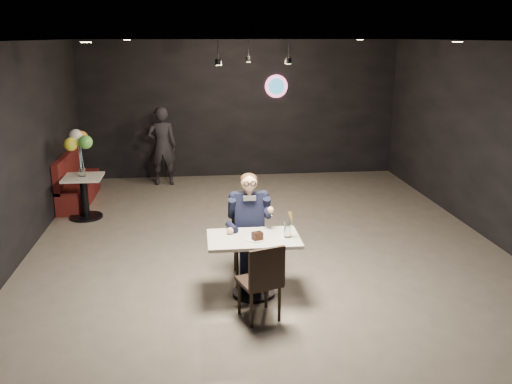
{
  "coord_description": "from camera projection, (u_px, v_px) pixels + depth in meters",
  "views": [
    {
      "loc": [
        -1.01,
        -7.51,
        3.06
      ],
      "look_at": [
        -0.25,
        -0.87,
        1.14
      ],
      "focal_mm": 38.0,
      "sensor_mm": 36.0,
      "label": 1
    }
  ],
  "objects": [
    {
      "name": "chair_near",
      "position": [
        259.0,
        280.0,
        6.01
      ],
      "size": [
        0.54,
        0.57,
        0.92
      ],
      "primitive_type": "cube",
      "rotation": [
        0.0,
        0.0,
        0.32
      ],
      "color": "black",
      "rests_on": "floor"
    },
    {
      "name": "booth_bench",
      "position": [
        78.0,
        178.0,
        10.28
      ],
      "size": [
        0.47,
        1.88,
        0.94
      ],
      "primitive_type": "cube",
      "color": "#420F0E",
      "rests_on": "floor"
    },
    {
      "name": "side_table",
      "position": [
        85.0,
        196.0,
        9.38
      ],
      "size": [
        0.64,
        0.64,
        0.8
      ],
      "primitive_type": "cube",
      "color": "silver",
      "rests_on": "floor"
    },
    {
      "name": "mint_leaf",
      "position": [
        259.0,
        233.0,
        6.35
      ],
      "size": [
        0.06,
        0.04,
        0.01
      ],
      "primitive_type": "ellipsoid",
      "color": "#2E8E3E",
      "rests_on": "cake_slice"
    },
    {
      "name": "pendant_lights",
      "position": [
        252.0,
        47.0,
        9.24
      ],
      "size": [
        1.4,
        1.2,
        0.36
      ],
      "primitive_type": "cube",
      "color": "black",
      "rests_on": "floor"
    },
    {
      "name": "main_table",
      "position": [
        254.0,
        266.0,
        6.58
      ],
      "size": [
        1.1,
        0.7,
        0.75
      ],
      "primitive_type": "cube",
      "color": "silver",
      "rests_on": "floor"
    },
    {
      "name": "sundae_glass",
      "position": [
        288.0,
        229.0,
        6.45
      ],
      "size": [
        0.09,
        0.09,
        0.19
      ],
      "primitive_type": "cylinder",
      "color": "silver",
      "rests_on": "main_table"
    },
    {
      "name": "cake_slice",
      "position": [
        257.0,
        236.0,
        6.36
      ],
      "size": [
        0.14,
        0.13,
        0.08
      ],
      "primitive_type": "cube",
      "rotation": [
        0.0,
        0.0,
        0.35
      ],
      "color": "black",
      "rests_on": "dessert_plate"
    },
    {
      "name": "balloon_bunch",
      "position": [
        80.0,
        148.0,
        9.14
      ],
      "size": [
        0.42,
        0.42,
        0.69
      ],
      "primitive_type": "cube",
      "color": "#FFF735",
      "rests_on": "balloon_vase"
    },
    {
      "name": "floor",
      "position": [
        266.0,
        248.0,
        8.12
      ],
      "size": [
        9.0,
        9.0,
        0.0
      ],
      "primitive_type": "plane",
      "color": "slate",
      "rests_on": "ground"
    },
    {
      "name": "balloon_vase",
      "position": [
        82.0,
        172.0,
        9.26
      ],
      "size": [
        0.11,
        0.11,
        0.16
      ],
      "primitive_type": "cylinder",
      "color": "silver",
      "rests_on": "side_table"
    },
    {
      "name": "wall_sign",
      "position": [
        276.0,
        86.0,
        11.92
      ],
      "size": [
        0.5,
        0.06,
        0.5
      ],
      "primitive_type": null,
      "color": "pink",
      "rests_on": "floor"
    },
    {
      "name": "dessert_plate",
      "position": [
        255.0,
        239.0,
        6.39
      ],
      "size": [
        0.22,
        0.22,
        0.01
      ],
      "primitive_type": "cylinder",
      "color": "white",
      "rests_on": "main_table"
    },
    {
      "name": "wafer_cone",
      "position": [
        291.0,
        217.0,
        6.4
      ],
      "size": [
        0.09,
        0.09,
        0.14
      ],
      "primitive_type": "cone",
      "rotation": [
        0.0,
        0.0,
        0.26
      ],
      "color": "tan",
      "rests_on": "sundae_glass"
    },
    {
      "name": "seated_man",
      "position": [
        249.0,
        224.0,
        7.01
      ],
      "size": [
        0.6,
        0.8,
        1.44
      ],
      "primitive_type": "cube",
      "color": "black",
      "rests_on": "floor"
    },
    {
      "name": "passerby",
      "position": [
        162.0,
        146.0,
        11.4
      ],
      "size": [
        0.61,
        0.4,
        1.67
      ],
      "primitive_type": "imported",
      "rotation": [
        0.0,
        0.0,
        3.14
      ],
      "color": "black",
      "rests_on": "floor"
    },
    {
      "name": "chair_far",
      "position": [
        249.0,
        243.0,
        7.08
      ],
      "size": [
        0.42,
        0.46,
        0.92
      ],
      "primitive_type": "cube",
      "color": "black",
      "rests_on": "floor"
    }
  ]
}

